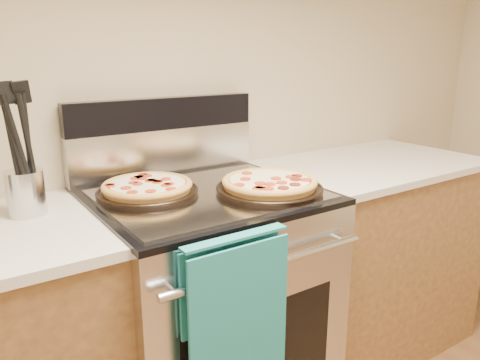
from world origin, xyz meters
TOP-DOWN VIEW (x-y plane):
  - wall_back at (0.00, 2.00)m, footprint 4.00×0.00m
  - range_body at (0.00, 1.65)m, footprint 0.76×0.68m
  - cooktop at (0.00, 1.65)m, footprint 0.76×0.68m
  - backsplash_lower at (0.00, 1.96)m, footprint 0.76×0.06m
  - backsplash_upper at (0.00, 1.96)m, footprint 0.76×0.06m
  - oven_handle at (0.00, 1.27)m, footprint 0.70×0.03m
  - dish_towel at (-0.12, 1.27)m, footprint 0.32×0.05m
  - foil_sheet at (0.00, 1.62)m, footprint 0.70×0.55m
  - cabinet_right at (0.88, 1.68)m, footprint 1.00×0.62m
  - countertop_right at (0.88, 1.68)m, footprint 1.02×0.64m
  - pepperoni_pizza_back at (-0.18, 1.72)m, footprint 0.36×0.36m
  - pepperoni_pizza_front at (0.18, 1.52)m, footprint 0.48×0.48m
  - utensil_crock at (-0.54, 1.78)m, footprint 0.13×0.13m

SIDE VIEW (x-z plane):
  - cabinet_right at x=0.88m, z-range 0.00..0.88m
  - range_body at x=0.00m, z-range 0.00..0.90m
  - dish_towel at x=-0.12m, z-range 0.49..0.91m
  - oven_handle at x=0.00m, z-range 0.79..0.81m
  - countertop_right at x=0.88m, z-range 0.88..0.91m
  - cooktop at x=0.00m, z-range 0.90..0.92m
  - foil_sheet at x=0.00m, z-range 0.92..0.93m
  - pepperoni_pizza_back at x=-0.18m, z-range 0.93..0.97m
  - pepperoni_pizza_front at x=0.18m, z-range 0.93..0.97m
  - utensil_crock at x=-0.54m, z-range 0.91..1.05m
  - backsplash_lower at x=0.00m, z-range 0.92..1.10m
  - backsplash_upper at x=0.00m, z-range 1.10..1.22m
  - wall_back at x=0.00m, z-range -0.65..3.35m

